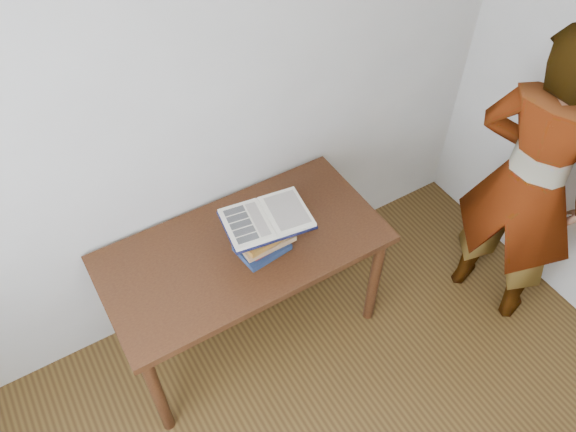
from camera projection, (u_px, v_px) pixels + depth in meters
room_shell at (470, 429)px, 1.22m from camera, size 3.54×3.54×2.62m
desk at (244, 259)px, 2.77m from camera, size 1.38×0.69×0.74m
book_stack at (263, 236)px, 2.62m from camera, size 0.28×0.20×0.18m
open_book at (267, 218)px, 2.56m from camera, size 0.43×0.33×0.03m
reader at (528, 185)px, 2.77m from camera, size 0.60×0.74×1.78m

